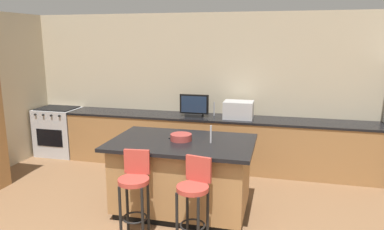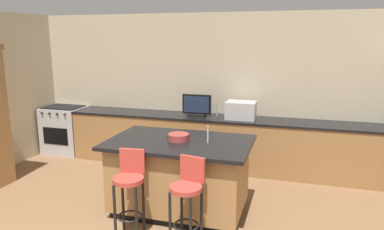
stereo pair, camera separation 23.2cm
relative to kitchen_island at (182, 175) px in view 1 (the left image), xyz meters
name	(u,v)px [view 1 (the left image)]	position (x,y,z in m)	size (l,w,h in m)	color
wall_back	(224,89)	(0.19, 2.07, 0.83)	(7.59, 0.12, 2.62)	beige
counter_back	(215,142)	(0.11, 1.69, -0.04)	(5.29, 0.62, 0.89)	#9E7042
kitchen_island	(182,175)	(0.00, 0.00, 0.00)	(1.78, 1.13, 0.94)	black
range_oven	(59,131)	(-2.92, 1.69, -0.03)	(0.76, 0.63, 0.91)	#B7BABF
microwave	(239,110)	(0.50, 1.69, 0.55)	(0.48, 0.36, 0.29)	#B7BABF
tv_monitor	(194,106)	(-0.24, 1.64, 0.58)	(0.49, 0.16, 0.38)	black
sink_faucet_back	(214,109)	(0.08, 1.79, 0.53)	(0.02, 0.02, 0.24)	#B2B2B7
sink_faucet_island	(211,134)	(0.37, 0.00, 0.57)	(0.02, 0.02, 0.22)	#B2B2B7
bar_stool_left	(135,187)	(-0.34, -0.73, 0.11)	(0.34, 0.35, 0.99)	#B23D33
bar_stool_right	(194,194)	(0.33, -0.72, 0.10)	(0.35, 0.36, 0.97)	#B23D33
fruit_bowl	(181,137)	(-0.02, 0.02, 0.50)	(0.27, 0.27, 0.08)	#993833
cell_phone	(174,137)	(-0.14, 0.12, 0.46)	(0.07, 0.15, 0.01)	black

